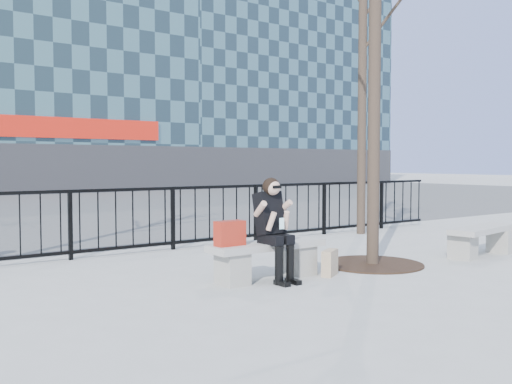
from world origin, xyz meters
TOP-DOWN VIEW (x-y plane):
  - ground at (0.00, 0.00)m, footprint 120.00×120.00m
  - street_surface at (0.00, 15.00)m, footprint 60.00×23.00m
  - railing at (0.00, 3.00)m, footprint 14.00×0.06m
  - building_right at (20.00, 27.00)m, footprint 16.20×10.20m
  - tree_grate at (1.90, -0.10)m, footprint 1.50×1.50m
  - bench_main at (0.00, 0.00)m, footprint 1.65×0.46m
  - bench_second at (3.98, -0.59)m, footprint 1.62×0.45m
  - seated_woman at (0.00, -0.16)m, footprint 0.50×0.64m
  - handbag at (-0.57, 0.02)m, footprint 0.38×0.19m
  - shopping_bag at (0.83, -0.31)m, footprint 0.38×0.30m

SIDE VIEW (x-z plane):
  - ground at x=0.00m, z-range 0.00..0.00m
  - street_surface at x=0.00m, z-range 0.00..0.01m
  - tree_grate at x=1.90m, z-range 0.00..0.02m
  - shopping_bag at x=0.83m, z-range 0.00..0.35m
  - bench_second at x=3.98m, z-range 0.06..0.54m
  - bench_main at x=0.00m, z-range 0.06..0.55m
  - railing at x=0.00m, z-range 0.00..1.11m
  - handbag at x=-0.57m, z-range 0.49..0.80m
  - seated_woman at x=0.00m, z-range 0.00..1.34m
  - building_right at x=20.00m, z-range 0.00..20.60m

